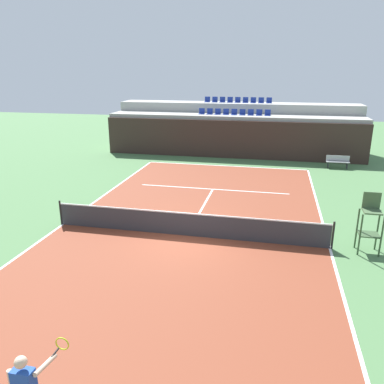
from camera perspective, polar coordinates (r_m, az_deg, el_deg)
The scene contains 15 objects.
ground_plane at distance 15.39m, azimuth -0.78°, elevation -6.53°, with size 80.00×80.00×0.00m, color #477042.
court_surface at distance 15.39m, azimuth -0.78°, elevation -6.51°, with size 11.00×24.00×0.01m, color brown.
baseline_far at distance 26.58m, azimuth 5.08°, elevation 3.89°, with size 11.00×0.10×0.00m, color white.
sideline_left at distance 17.36m, azimuth -18.64°, elevation -4.58°, with size 0.10×24.00×0.00m, color white.
sideline_right at distance 15.22m, azimuth 19.84°, elevation -7.91°, with size 0.10×24.00×0.00m, color white.
service_line_far at distance 21.28m, azimuth 3.13°, elevation 0.42°, with size 8.26×0.10×0.00m, color white.
centre_service_line at distance 18.29m, azimuth 1.49°, elevation -2.48°, with size 0.10×6.40×0.00m, color white.
back_wall at distance 28.87m, azimuth 5.84°, elevation 7.78°, with size 19.37×0.30×2.80m, color #33231E.
stands_tier_lower at distance 30.17m, azimuth 6.16°, elevation 8.45°, with size 19.37×2.40×3.06m, color #9E9E99.
stands_tier_upper at distance 32.48m, azimuth 6.66°, elevation 9.74°, with size 19.37×2.40×3.79m, color #9E9E99.
seating_row_lower at distance 30.05m, azimuth 6.28°, elevation 11.59°, with size 5.49×0.44×0.44m.
seating_row_upper at distance 32.36m, azimuth 6.81°, elevation 13.30°, with size 5.49×0.44×0.44m.
tennis_net at distance 15.19m, azimuth -0.79°, elevation -4.78°, with size 11.08×0.08×1.07m.
umpire_chair at distance 15.06m, azimuth 24.99°, elevation -3.96°, with size 0.76×0.66×2.20m.
player_bench at distance 27.58m, azimuth 20.87°, elevation 4.36°, with size 1.50×0.40×0.85m.
Camera 1 is at (3.20, -13.67, 6.31)m, focal length 35.83 mm.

